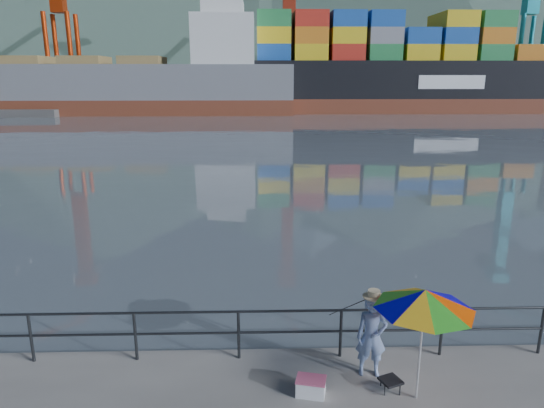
{
  "coord_description": "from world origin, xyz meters",
  "views": [
    {
      "loc": [
        -0.59,
        -6.79,
        5.39
      ],
      "look_at": [
        -0.23,
        6.0,
        2.0
      ],
      "focal_mm": 32.0,
      "sensor_mm": 36.0,
      "label": 1
    }
  ],
  "objects_px": {
    "cooler_bag": "(311,387)",
    "bulk_carrier": "(119,85)",
    "fisherman": "(371,336)",
    "container_ship": "(449,73)",
    "beach_umbrella": "(425,299)"
  },
  "relations": [
    {
      "from": "cooler_bag",
      "to": "bulk_carrier",
      "type": "xyz_separation_m",
      "value": [
        -21.86,
        68.51,
        3.92
      ]
    },
    {
      "from": "fisherman",
      "to": "container_ship",
      "type": "relative_size",
      "value": 0.02
    },
    {
      "from": "cooler_bag",
      "to": "beach_umbrella",
      "type": "bearing_deg",
      "value": 8.55
    },
    {
      "from": "fisherman",
      "to": "container_ship",
      "type": "distance_m",
      "value": 77.2
    },
    {
      "from": "beach_umbrella",
      "to": "bulk_carrier",
      "type": "distance_m",
      "value": 72.64
    },
    {
      "from": "bulk_carrier",
      "to": "container_ship",
      "type": "bearing_deg",
      "value": 3.98
    },
    {
      "from": "fisherman",
      "to": "cooler_bag",
      "type": "relative_size",
      "value": 3.14
    },
    {
      "from": "fisherman",
      "to": "bulk_carrier",
      "type": "distance_m",
      "value": 71.79
    },
    {
      "from": "beach_umbrella",
      "to": "bulk_carrier",
      "type": "relative_size",
      "value": 0.04
    },
    {
      "from": "fisherman",
      "to": "cooler_bag",
      "type": "bearing_deg",
      "value": -148.36
    },
    {
      "from": "cooler_bag",
      "to": "container_ship",
      "type": "height_order",
      "value": "container_ship"
    },
    {
      "from": "fisherman",
      "to": "cooler_bag",
      "type": "height_order",
      "value": "fisherman"
    },
    {
      "from": "fisherman",
      "to": "container_ship",
      "type": "bearing_deg",
      "value": 73.14
    },
    {
      "from": "fisherman",
      "to": "bulk_carrier",
      "type": "relative_size",
      "value": 0.03
    },
    {
      "from": "fisherman",
      "to": "bulk_carrier",
      "type": "height_order",
      "value": "bulk_carrier"
    }
  ]
}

